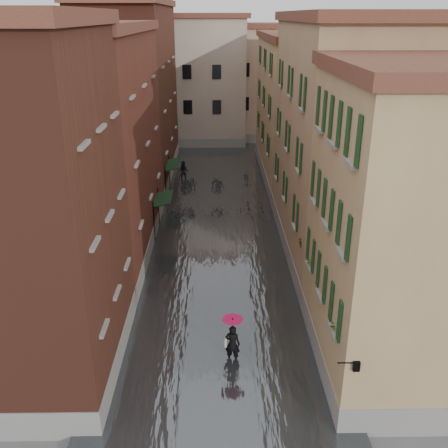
{
  "coord_description": "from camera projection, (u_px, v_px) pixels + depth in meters",
  "views": [
    {
      "loc": [
        -0.05,
        -18.82,
        13.29
      ],
      "look_at": [
        0.32,
        5.7,
        3.0
      ],
      "focal_mm": 40.0,
      "sensor_mm": 36.0,
      "label": 1
    }
  ],
  "objects": [
    {
      "name": "awning_near",
      "position": [
        163.0,
        200.0,
        31.68
      ],
      "size": [
        1.09,
        2.73,
        2.8
      ],
      "color": "black",
      "rests_on": "ground"
    },
    {
      "name": "building_right_far",
      "position": [
        299.0,
        111.0,
        42.49
      ],
      "size": [
        6.0,
        16.0,
        11.5
      ],
      "primitive_type": "cube",
      "color": "#A58055",
      "rests_on": "ground"
    },
    {
      "name": "building_left_far",
      "position": [
        134.0,
        96.0,
        41.82
      ],
      "size": [
        6.0,
        16.0,
        14.0
      ],
      "primitive_type": "cube",
      "color": "brown",
      "rests_on": "ground"
    },
    {
      "name": "wall_lantern",
      "position": [
        355.0,
        365.0,
        15.86
      ],
      "size": [
        0.71,
        0.22,
        0.35
      ],
      "color": "black",
      "rests_on": "ground"
    },
    {
      "name": "awning_far",
      "position": [
        173.0,
        165.0,
        38.97
      ],
      "size": [
        1.09,
        3.29,
        2.8
      ],
      "color": "black",
      "rests_on": "ground"
    },
    {
      "name": "pedestrian_far",
      "position": [
        184.0,
        171.0,
        42.92
      ],
      "size": [
        0.96,
        0.81,
        1.76
      ],
      "primitive_type": "imported",
      "rotation": [
        0.0,
        0.0,
        -0.18
      ],
      "color": "black",
      "rests_on": "ground"
    },
    {
      "name": "building_left_near",
      "position": [
        25.0,
        218.0,
        18.04
      ],
      "size": [
        6.0,
        8.0,
        13.0
      ],
      "primitive_type": "cube",
      "color": "brown",
      "rests_on": "ground"
    },
    {
      "name": "pedestrian_main",
      "position": [
        232.0,
        337.0,
        20.26
      ],
      "size": [
        0.87,
        0.87,
        2.06
      ],
      "color": "black",
      "rests_on": "ground"
    },
    {
      "name": "ground",
      "position": [
        219.0,
        334.0,
        22.5
      ],
      "size": [
        120.0,
        120.0,
        0.0
      ],
      "primitive_type": "plane",
      "color": "#555658",
      "rests_on": "ground"
    },
    {
      "name": "window_planters",
      "position": [
        317.0,
        268.0,
        20.91
      ],
      "size": [
        0.59,
        8.08,
        0.84
      ],
      "color": "brown",
      "rests_on": "ground"
    },
    {
      "name": "building_end_pink",
      "position": [
        269.0,
        84.0,
        57.14
      ],
      "size": [
        10.0,
        9.0,
        12.0
      ],
      "primitive_type": "cube",
      "color": "tan",
      "rests_on": "ground"
    },
    {
      "name": "building_right_near",
      "position": [
        407.0,
        235.0,
        18.52
      ],
      "size": [
        6.0,
        8.0,
        11.5
      ],
      "primitive_type": "cube",
      "color": "#A58055",
      "rests_on": "ground"
    },
    {
      "name": "building_left_mid",
      "position": [
        94.0,
        150.0,
        28.28
      ],
      "size": [
        6.0,
        14.0,
        12.5
      ],
      "primitive_type": "cube",
      "color": "maroon",
      "rests_on": "ground"
    },
    {
      "name": "building_right_mid",
      "position": [
        340.0,
        144.0,
        28.38
      ],
      "size": [
        6.0,
        14.0,
        13.0
      ],
      "primitive_type": "cube",
      "color": "tan",
      "rests_on": "ground"
    },
    {
      "name": "floodwater",
      "position": [
        218.0,
        222.0,
        34.44
      ],
      "size": [
        10.0,
        60.0,
        0.2
      ],
      "primitive_type": "cube",
      "color": "#404346",
      "rests_on": "ground"
    },
    {
      "name": "building_end_cream",
      "position": [
        190.0,
        82.0,
        54.97
      ],
      "size": [
        12.0,
        9.0,
        13.0
      ],
      "primitive_type": "cube",
      "color": "#C2AF9A",
      "rests_on": "ground"
    }
  ]
}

